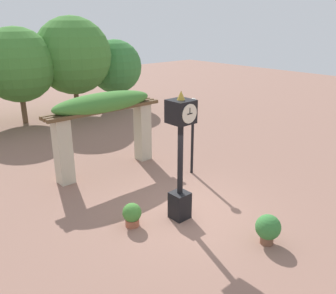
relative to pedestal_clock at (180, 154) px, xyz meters
The scene contains 7 objects.
ground_plane 1.98m from the pedestal_clock, 16.23° to the left, with size 60.00×60.00×0.00m, color #8E6656.
pedestal_clock is the anchor object (origin of this frame).
pergola 4.33m from the pedestal_clock, 85.52° to the left, with size 4.50×1.11×2.93m.
potted_plant_near_left 2.92m from the pedestal_clock, 71.48° to the right, with size 0.64×0.64×0.79m.
potted_plant_near_right 2.11m from the pedestal_clock, 156.63° to the left, with size 0.52×0.52×0.67m.
lamp_post 3.21m from the pedestal_clock, 38.70° to the left, with size 0.27×0.27×2.80m.
tree_line 13.02m from the pedestal_clock, 86.76° to the left, with size 15.21×5.23×5.59m.
Camera 1 is at (-6.50, -6.54, 5.35)m, focal length 38.00 mm.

